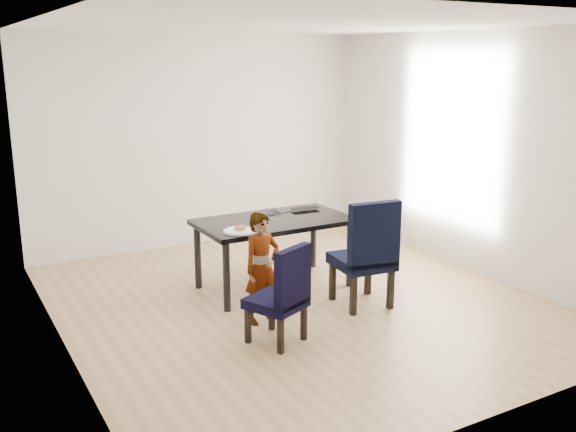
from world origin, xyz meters
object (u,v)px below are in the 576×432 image
dining_table (274,253)px  plate (239,231)px  chair_left (276,294)px  laptop (303,208)px  chair_right (362,252)px  child (262,268)px

dining_table → plate: bearing=-152.9°
chair_left → plate: (0.10, 0.93, 0.32)m
plate → laptop: bearing=26.1°
chair_right → child: chair_right is taller
child → chair_left: bearing=-111.1°
chair_left → dining_table: bearing=38.2°
chair_left → plate: bearing=59.7°
dining_table → chair_left: 1.36m
chair_left → laptop: (1.14, 1.44, 0.32)m
dining_table → chair_left: chair_left is taller
chair_right → laptop: 1.12m
child → laptop: bearing=34.9°
child → dining_table: bearing=45.9°
laptop → chair_right: bearing=93.3°
chair_left → child: 0.46m
chair_right → laptop: chair_right is taller
dining_table → plate: size_ratio=5.25×
child → plate: child is taller
child → laptop: size_ratio=3.16×
plate → chair_left: bearing=-96.2°
dining_table → chair_right: (0.52, -0.86, 0.17)m
chair_left → child: size_ratio=0.84×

